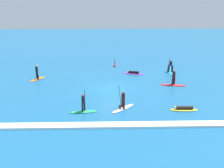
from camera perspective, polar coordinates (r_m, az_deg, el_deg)
ground_plane at (r=29.11m, az=0.00°, el=-0.93°), size 120.00×120.00×0.00m
surfer_on_green_board at (r=23.05m, az=-6.30°, el=-5.14°), size 2.52×0.87×2.07m
surfer_on_yellow_board at (r=24.32m, az=15.60°, el=-5.25°), size 2.51×0.72×0.42m
surfer_on_red_board at (r=30.75m, az=13.39°, el=0.53°), size 3.10×1.34×2.31m
surfer_on_blue_board at (r=36.30m, az=12.75°, el=3.25°), size 1.07×3.29×2.04m
surfer_on_purple_board at (r=34.70m, az=4.72°, el=2.44°), size 2.87×1.56×0.42m
surfer_on_orange_board at (r=33.49m, az=-16.17°, el=1.82°), size 1.85×2.47×2.07m
surfer_on_white_board at (r=23.62m, az=2.46°, el=-4.53°), size 2.45×2.42×2.21m
marker_buoy at (r=38.42m, az=0.63°, el=4.15°), size 0.39×0.39×1.22m
wave_crest at (r=20.67m, az=0.66°, el=-9.07°), size 24.87×0.90×0.18m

